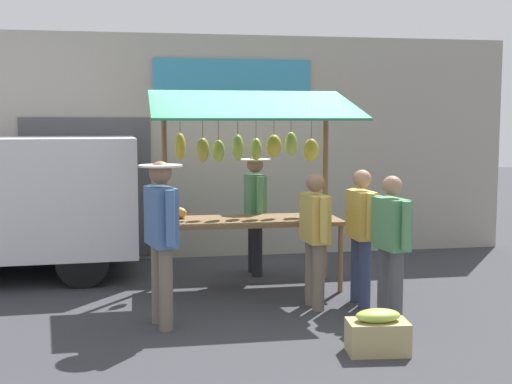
% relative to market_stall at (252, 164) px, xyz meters
% --- Properties ---
extents(ground_plane, '(40.00, 40.00, 0.00)m').
position_rel_market_stall_xyz_m(ground_plane, '(0.02, 0.07, -1.56)').
color(ground_plane, '#38383D').
extents(street_backdrop, '(9.00, 0.30, 3.40)m').
position_rel_market_stall_xyz_m(street_backdrop, '(0.06, -2.12, 0.14)').
color(street_backdrop, '#9E998E').
rests_on(street_backdrop, ground).
extents(market_stall, '(2.50, 1.46, 2.50)m').
position_rel_market_stall_xyz_m(market_stall, '(0.00, 0.00, 0.00)').
color(market_stall, brown).
rests_on(market_stall, ground).
extents(vendor_with_sunhat, '(0.42, 0.69, 1.62)m').
position_rel_market_stall_xyz_m(vendor_with_sunhat, '(-0.15, -0.68, -0.61)').
color(vendor_with_sunhat, '#232328').
rests_on(vendor_with_sunhat, ground).
extents(shopper_with_ponytail, '(0.23, 0.67, 1.55)m').
position_rel_market_stall_xyz_m(shopper_with_ponytail, '(-1.08, 1.05, -0.67)').
color(shopper_with_ponytail, navy).
rests_on(shopper_with_ponytail, ground).
extents(shopper_in_grey_tee, '(0.26, 0.66, 1.52)m').
position_rel_market_stall_xyz_m(shopper_in_grey_tee, '(-0.53, 1.09, -0.70)').
color(shopper_in_grey_tee, '#726656').
rests_on(shopper_in_grey_tee, ground).
extents(shopper_in_striped_shirt, '(0.29, 0.66, 1.54)m').
position_rel_market_stall_xyz_m(shopper_in_striped_shirt, '(-1.19, 1.68, -0.69)').
color(shopper_in_striped_shirt, '#4C4C51').
rests_on(shopper_in_striped_shirt, ground).
extents(shopper_with_shopping_bag, '(0.44, 0.70, 1.70)m').
position_rel_market_stall_xyz_m(shopper_with_shopping_bag, '(1.20, 1.52, -0.55)').
color(shopper_with_shopping_bag, '#726656').
rests_on(shopper_with_shopping_bag, ground).
extents(produce_crate_near, '(0.58, 0.38, 0.41)m').
position_rel_market_stall_xyz_m(produce_crate_near, '(-0.70, 2.67, -1.37)').
color(produce_crate_near, tan).
rests_on(produce_crate_near, ground).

